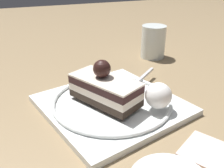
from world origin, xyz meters
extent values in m
plane|color=#8C7451|center=(0.00, 0.00, 0.00)|extent=(2.40, 2.40, 0.00)
cube|color=white|center=(-0.01, 0.00, 0.01)|extent=(0.27, 0.27, 0.01)
torus|color=white|center=(-0.01, 0.00, 0.01)|extent=(0.26, 0.26, 0.01)
cube|color=#302219|center=(-0.02, 0.00, 0.02)|extent=(0.11, 0.14, 0.01)
cube|color=#F9E4CB|center=(-0.02, 0.00, 0.04)|extent=(0.11, 0.14, 0.01)
cube|color=#341B1B|center=(-0.02, 0.00, 0.05)|extent=(0.11, 0.14, 0.01)
cube|color=#F0DFCA|center=(-0.02, 0.00, 0.06)|extent=(0.11, 0.14, 0.00)
sphere|color=black|center=(-0.03, 0.01, 0.07)|extent=(0.03, 0.03, 0.03)
ellipsoid|color=white|center=(0.05, -0.05, 0.04)|extent=(0.04, 0.04, 0.04)
cube|color=silver|center=(0.09, 0.06, 0.02)|extent=(0.07, 0.06, 0.00)
cube|color=silver|center=(0.05, 0.03, 0.02)|extent=(0.02, 0.02, 0.00)
cube|color=silver|center=(0.03, 0.03, 0.02)|extent=(0.02, 0.02, 0.00)
cube|color=silver|center=(0.03, 0.02, 0.02)|extent=(0.02, 0.02, 0.00)
cube|color=silver|center=(0.04, 0.02, 0.02)|extent=(0.02, 0.02, 0.00)
cube|color=silver|center=(0.04, 0.02, 0.02)|extent=(0.02, 0.02, 0.00)
cylinder|color=white|center=(0.19, 0.21, 0.04)|extent=(0.06, 0.06, 0.09)
cylinder|color=silver|center=(0.19, 0.21, 0.02)|extent=(0.06, 0.06, 0.03)
camera|label=1|loc=(-0.16, -0.36, 0.24)|focal=40.64mm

